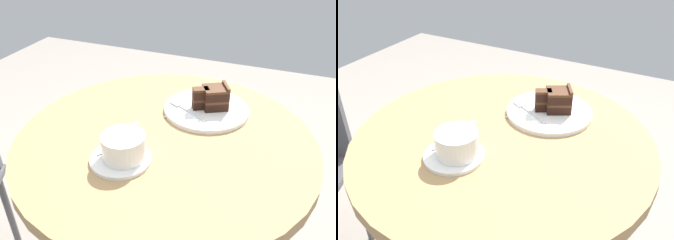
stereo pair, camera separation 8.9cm
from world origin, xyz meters
TOP-DOWN VIEW (x-y plane):
  - cafe_table at (0.00, 0.00)m, footprint 0.76×0.76m
  - saucer at (-0.13, 0.06)m, footprint 0.14×0.14m
  - coffee_cup at (-0.12, 0.05)m, footprint 0.14×0.10m
  - teaspoon at (-0.09, 0.08)m, footprint 0.09×0.06m
  - cake_plate at (0.16, -0.06)m, footprint 0.24×0.24m
  - cake_slice at (0.17, -0.08)m, footprint 0.08×0.11m
  - fork at (0.13, -0.01)m, footprint 0.08×0.12m
  - napkin at (0.15, -0.04)m, footprint 0.17×0.17m

SIDE VIEW (x-z plane):
  - cafe_table at x=0.00m, z-range 0.23..0.93m
  - napkin at x=0.15m, z-range 0.70..0.70m
  - saucer at x=-0.13m, z-range 0.70..0.71m
  - cake_plate at x=0.16m, z-range 0.70..0.71m
  - teaspoon at x=-0.09m, z-range 0.71..0.71m
  - fork at x=0.13m, z-range 0.71..0.71m
  - coffee_cup at x=-0.12m, z-range 0.71..0.77m
  - cake_slice at x=0.17m, z-range 0.71..0.77m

